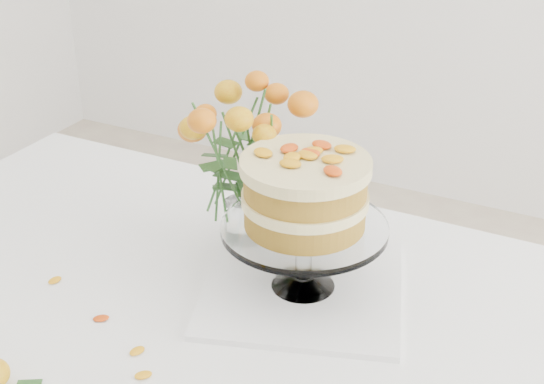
{
  "coord_description": "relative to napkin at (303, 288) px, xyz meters",
  "views": [
    {
      "loc": [
        0.57,
        -0.85,
        1.5
      ],
      "look_at": [
        0.05,
        0.16,
        0.91
      ],
      "focal_mm": 50.0,
      "sensor_mm": 36.0,
      "label": 1
    }
  ],
  "objects": [
    {
      "name": "stray_petal_c",
      "position": [
        -0.11,
        -0.3,
        -0.0
      ],
      "size": [
        0.03,
        0.02,
        0.0
      ],
      "primitive_type": "ellipsoid",
      "color": "orange",
      "rests_on": "table"
    },
    {
      "name": "napkin",
      "position": [
        0.0,
        0.0,
        0.0
      ],
      "size": [
        0.41,
        0.41,
        0.01
      ],
      "primitive_type": "cube",
      "rotation": [
        0.0,
        0.0,
        0.32
      ],
      "color": "white",
      "rests_on": "table"
    },
    {
      "name": "stray_petal_d",
      "position": [
        -0.39,
        -0.17,
        -0.0
      ],
      "size": [
        0.03,
        0.02,
        0.0
      ],
      "primitive_type": "ellipsoid",
      "color": "orange",
      "rests_on": "table"
    },
    {
      "name": "cake_stand",
      "position": [
        -0.0,
        0.0,
        0.17
      ],
      "size": [
        0.27,
        0.27,
        0.25
      ],
      "rotation": [
        0.0,
        0.0,
        0.05
      ],
      "color": "white",
      "rests_on": "napkin"
    },
    {
      "name": "stray_petal_a",
      "position": [
        -0.25,
        -0.22,
        -0.0
      ],
      "size": [
        0.03,
        0.02,
        0.0
      ],
      "primitive_type": "ellipsoid",
      "color": "orange",
      "rests_on": "table"
    },
    {
      "name": "table",
      "position": [
        -0.13,
        -0.12,
        -0.09
      ],
      "size": [
        1.43,
        0.93,
        0.76
      ],
      "color": "tan",
      "rests_on": "ground"
    },
    {
      "name": "rose_vase",
      "position": [
        -0.16,
        0.08,
        0.21
      ],
      "size": [
        0.25,
        0.25,
        0.36
      ],
      "rotation": [
        0.0,
        0.0,
        0.05
      ],
      "color": "white",
      "rests_on": "table"
    },
    {
      "name": "stray_petal_b",
      "position": [
        -0.15,
        -0.26,
        -0.0
      ],
      "size": [
        0.03,
        0.02,
        0.0
      ],
      "primitive_type": "ellipsoid",
      "color": "orange",
      "rests_on": "table"
    }
  ]
}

